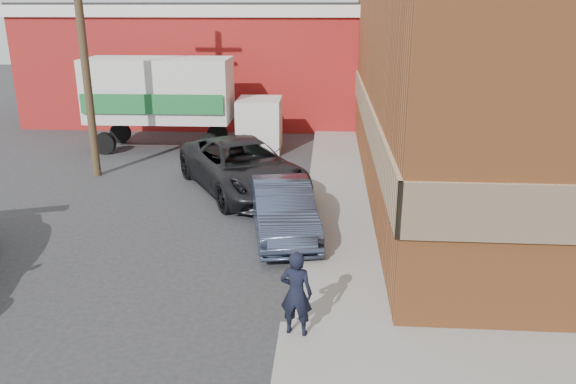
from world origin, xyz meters
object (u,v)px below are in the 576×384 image
(sedan, at_px, (283,209))
(suv_a, at_px, (243,167))
(box_truck, at_px, (178,98))
(utility_pole, at_px, (81,30))
(man, at_px, (296,293))
(warehouse, at_px, (206,61))

(sedan, bearing_deg, suv_a, 103.28)
(suv_a, xyz_separation_m, box_truck, (-3.30, 5.16, 1.27))
(utility_pole, relative_size, man, 5.91)
(man, bearing_deg, box_truck, -57.65)
(warehouse, bearing_deg, box_truck, -86.94)
(utility_pole, relative_size, box_truck, 1.24)
(utility_pole, bearing_deg, box_truck, 63.84)
(warehouse, relative_size, sedan, 4.00)
(warehouse, distance_m, man, 21.23)
(box_truck, bearing_deg, man, -68.89)
(warehouse, xyz_separation_m, box_truck, (0.38, -7.17, -0.75))
(man, relative_size, suv_a, 0.27)
(warehouse, bearing_deg, utility_pole, -97.77)
(warehouse, relative_size, man, 10.70)
(utility_pole, bearing_deg, warehouse, 82.23)
(utility_pole, bearing_deg, suv_a, -14.34)
(man, distance_m, sedan, 4.69)
(man, relative_size, box_truck, 0.21)
(utility_pole, bearing_deg, sedan, -34.95)
(suv_a, height_order, box_truck, box_truck)
(sedan, relative_size, box_truck, 0.56)
(utility_pole, distance_m, box_truck, 5.05)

